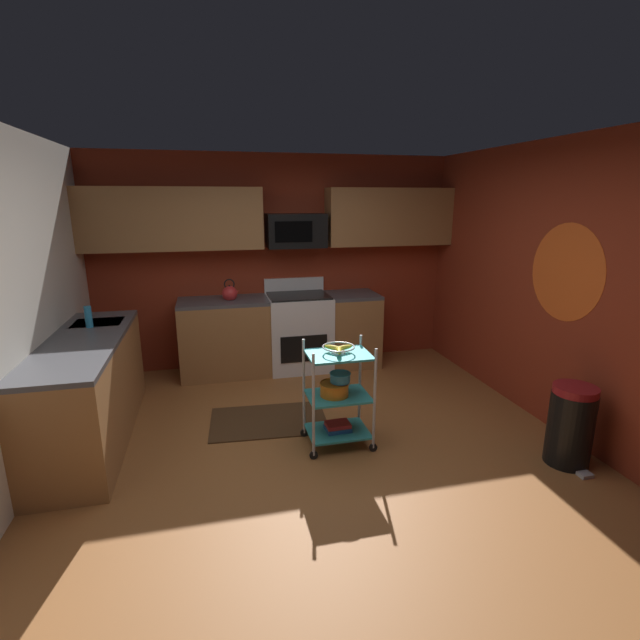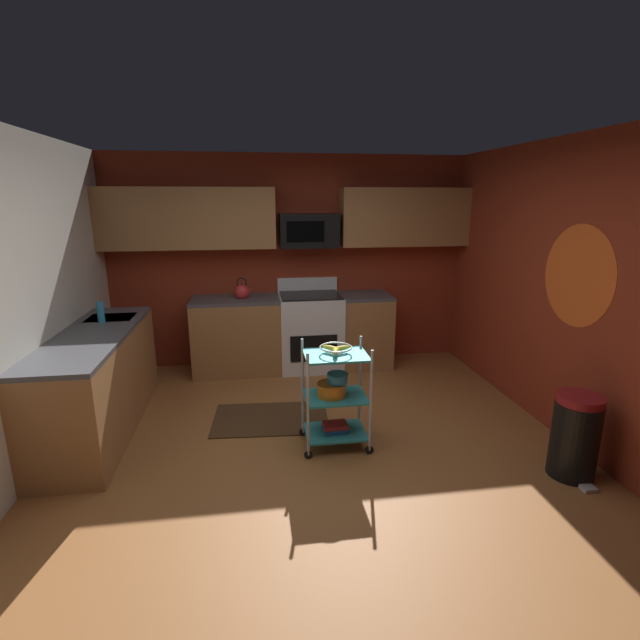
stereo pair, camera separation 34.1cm
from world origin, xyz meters
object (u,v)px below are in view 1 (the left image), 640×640
Objects in this scene: rolling_cart at (338,396)px; fruit_bowl at (339,348)px; oven_range at (299,331)px; mixing_bowl_large at (334,389)px; mixing_bowl_small at (340,377)px; dish_soap_bottle at (88,317)px; kettle at (230,293)px; book_stack at (338,426)px; microwave at (296,231)px; trash_can at (570,425)px.

rolling_cart reaches higher than fruit_bowl.
mixing_bowl_large is (-0.07, -1.94, 0.04)m from oven_range.
dish_soap_bottle is (-2.13, 1.00, 0.40)m from mixing_bowl_small.
oven_range is 1.94m from mixing_bowl_small.
dish_soap_bottle is (-1.33, -0.93, 0.02)m from kettle.
dish_soap_bottle reaches higher than fruit_bowl.
mixing_bowl_small reaches higher than book_stack.
dish_soap_bottle is at bearing -156.40° from oven_range.
microwave is at bearing 89.06° from fruit_bowl.
dish_soap_bottle is at bearing 154.84° from mixing_bowl_small.
trash_can is at bearing -22.54° from book_stack.
dish_soap_bottle is at bearing 154.19° from mixing_bowl_large.
kettle reaches higher than trash_can.
trash_can is (1.72, -0.71, -0.12)m from rolling_cart.
rolling_cart is at bearing 157.46° from trash_can.
oven_range reaches higher than rolling_cart.
microwave is 3.51m from trash_can.
rolling_cart is 0.07m from mixing_bowl_large.
fruit_bowl reaches higher than trash_can.
mixing_bowl_large is 1.26× the size of dish_soap_bottle.
book_stack is 0.33× the size of trash_can.
microwave is 2.21m from fruit_bowl.
oven_range is at bearing 88.99° from fruit_bowl.
kettle is 3.71m from trash_can.
kettle is (-0.78, 1.94, 0.83)m from book_stack.
kettle reaches higher than mixing_bowl_small.
trash_can reaches higher than book_stack.
book_stack is (-0.03, -1.94, -0.31)m from oven_range.
rolling_cart is 1.39× the size of trash_can.
fruit_bowl reaches higher than mixing_bowl_small.
fruit_bowl is at bearing -67.96° from kettle.
oven_range is 2.40m from dish_soap_bottle.
mixing_bowl_large is 1.90m from trash_can.
microwave is at bearing 7.55° from kettle.
trash_can is at bearing -22.90° from mixing_bowl_small.
fruit_bowl is 2.34m from dish_soap_bottle.
oven_range reaches higher than fruit_bowl.
kettle reaches higher than dish_soap_bottle.
microwave is 2.40m from rolling_cart.
mixing_bowl_large is (-0.03, 0.00, -0.36)m from fruit_bowl.
rolling_cart is at bearing -164.78° from mixing_bowl_small.
book_stack is at bearing -91.01° from oven_range.
kettle is (-0.78, 1.94, 0.12)m from fruit_bowl.
mixing_bowl_small is (0.05, 0.00, 0.10)m from mixing_bowl_large.
fruit_bowl is at bearing -25.46° from dish_soap_bottle.
mixing_bowl_large is 0.95× the size of kettle.
oven_range is 1.20× the size of rolling_cart.
oven_range is 1.67× the size of trash_can.
dish_soap_bottle is (-2.11, 1.00, 0.86)m from book_stack.
dish_soap_bottle is 4.26m from trash_can.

